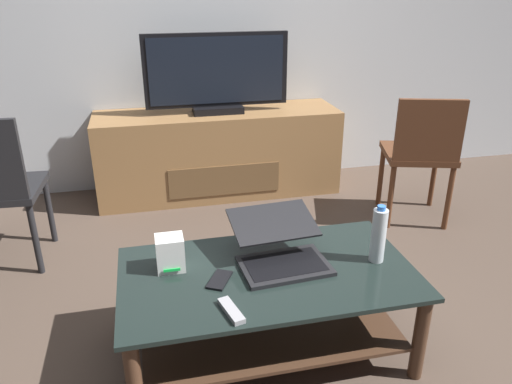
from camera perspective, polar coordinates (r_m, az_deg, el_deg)
ground_plane at (r=2.45m, az=3.43°, el=-16.40°), size 7.68×7.68×0.00m
back_wall at (r=3.96m, az=-5.23°, el=20.98°), size 6.40×0.12×2.80m
coffee_table at (r=2.20m, az=1.35°, el=-11.96°), size 1.25×0.69×0.42m
media_cabinet at (r=3.85m, az=-4.32°, el=4.53°), size 1.82×0.52×0.65m
television at (r=3.67m, az=-4.55°, el=13.25°), size 1.04×0.20×0.57m
dining_chair at (r=3.46m, az=18.50°, el=4.52°), size 0.55×0.55×0.89m
laptop at (r=2.17m, az=2.76°, el=-6.43°), size 0.40×0.44×0.18m
router_box at (r=2.14m, az=-9.86°, el=-6.95°), size 0.12×0.11×0.15m
water_bottle_near at (r=2.21m, az=13.93°, el=-4.83°), size 0.06×0.06×0.26m
cell_phone at (r=2.07m, az=-4.23°, el=-10.06°), size 0.13×0.16×0.01m
tv_remote at (r=1.89m, az=-2.87°, el=-13.49°), size 0.08×0.17×0.02m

